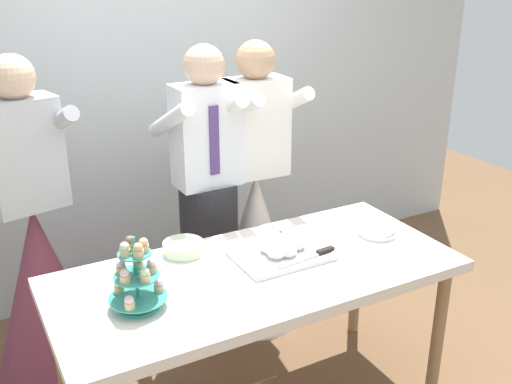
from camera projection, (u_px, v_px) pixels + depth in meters
rear_wall at (140, 66)px, 3.56m from camera, size 5.20×0.10×2.90m
dessert_table at (257, 284)px, 2.63m from camera, size 1.80×0.80×0.78m
cupcake_stand at (136, 279)px, 2.27m from camera, size 0.23×0.23×0.31m
main_cake_tray at (281, 249)px, 2.70m from camera, size 0.44×0.31×0.13m
plate_stack at (377, 229)px, 2.92m from camera, size 0.19×0.19×0.05m
round_cake at (183, 249)px, 2.72m from camera, size 0.24×0.24×0.07m
person_groom at (209, 214)px, 3.25m from camera, size 0.47×0.50×1.66m
person_bride at (256, 228)px, 3.45m from camera, size 0.56×0.56×1.66m
person_guest at (40, 269)px, 3.01m from camera, size 0.58×0.57×1.66m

